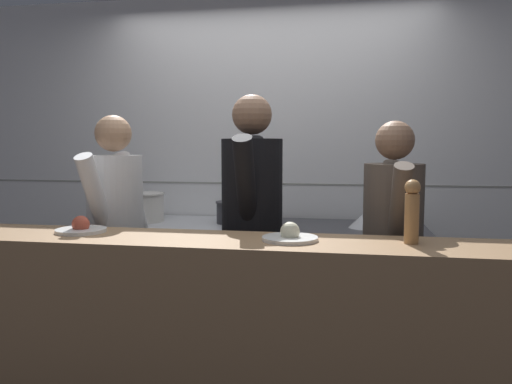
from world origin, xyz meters
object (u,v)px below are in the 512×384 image
Objects in this scene: stock_pot at (145,206)px; chef_line at (392,250)px; plated_dish_appetiser at (290,236)px; mixing_bowl_steel at (365,220)px; chef_sous at (252,228)px; plated_dish_main at (81,228)px; sauce_pot at (232,211)px; pepper_mill at (412,210)px; chef_head_cook at (116,236)px; oven_range at (189,282)px.

stock_pot is 1.86m from chef_line.
chef_line is (0.51, 0.52, -0.15)m from plated_dish_appetiser.
chef_sous is (-0.67, -0.59, 0.02)m from mixing_bowl_steel.
stock_pot is at bearing 97.40° from plated_dish_main.
stock_pot is 0.66m from sauce_pot.
sauce_pot is 1.06× the size of mixing_bowl_steel.
plated_dish_main is at bearing -112.68° from sauce_pot.
chef_head_cook is (-1.65, 0.49, -0.26)m from pepper_mill.
pepper_mill is 1.01m from chef_sous.
sauce_pot is 0.91m from chef_head_cook.
chef_head_cook reaches higher than mixing_bowl_steel.
chef_line reaches higher than plated_dish_appetiser.
plated_dish_appetiser is at bearing -1.76° from plated_dish_main.
plated_dish_main is 0.97× the size of plated_dish_appetiser.
chef_head_cook is (0.11, -0.70, -0.09)m from stock_pot.
mixing_bowl_steel is at bearing 38.04° from plated_dish_main.
chef_sous is (0.59, -0.63, 0.52)m from oven_range.
oven_range is 0.65m from stock_pot.
pepper_mill reaches higher than plated_dish_appetiser.
stock_pot is (-0.33, 0.00, 0.55)m from oven_range.
pepper_mill reaches higher than plated_dish_main.
pepper_mill is (0.54, 0.02, 0.13)m from plated_dish_appetiser.
sauce_pot is at bearing 5.78° from oven_range.
oven_range is at bearing 126.10° from plated_dish_appetiser.
plated_dish_main is 1.61m from pepper_mill.
pepper_mill is at bearing -89.45° from chef_line.
chef_head_cook is (-1.11, 0.51, -0.13)m from plated_dish_appetiser.
plated_dish_appetiser is at bearing -53.90° from oven_range.
sauce_pot is at bearing 57.72° from chef_head_cook.
sauce_pot is 0.94m from mixing_bowl_steel.
plated_dish_appetiser is at bearing -108.27° from mixing_bowl_steel.
chef_sous is 1.10× the size of chef_line.
plated_dish_appetiser reaches higher than mixing_bowl_steel.
sauce_pot is 0.72m from chef_sous.
pepper_mill is 1.74m from chef_head_cook.
chef_line is (1.06, -0.72, -0.09)m from sauce_pot.
stock_pot is 1.04× the size of pepper_mill.
chef_sous reaches higher than chef_line.
stock_pot is 0.19× the size of chef_line.
chef_sous is (0.78, 0.54, -0.07)m from plated_dish_main.
sauce_pot is 0.83× the size of pepper_mill.
oven_range is at bearing 131.74° from chef_sous.
chef_sous reaches higher than plated_dish_appetiser.
plated_dish_main reaches higher than mixing_bowl_steel.
plated_dish_appetiser is 0.15× the size of chef_sous.
sauce_pot is 1.31m from plated_dish_main.
sauce_pot is at bearing 114.20° from plated_dish_appetiser.
sauce_pot is 1.65m from pepper_mill.
pepper_mill is (1.42, -1.18, 0.72)m from oven_range.
mixing_bowl_steel is at bearing 97.22° from chef_line.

